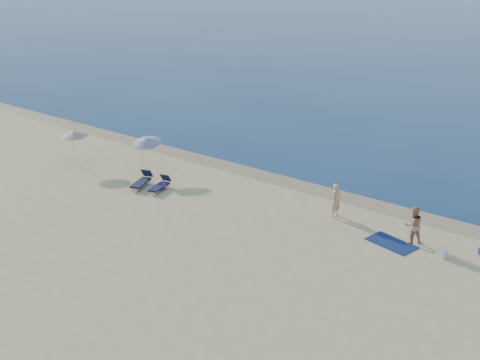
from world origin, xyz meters
name	(u,v)px	position (x,y,z in m)	size (l,w,h in m)	color
wet_sand_strip	(332,193)	(0.00, 19.40, 0.00)	(240.00, 1.60, 0.00)	#847254
person_left	(336,201)	(1.51, 17.01, 0.80)	(0.58, 0.38, 1.60)	tan
person_right	(413,225)	(5.32, 16.62, 0.83)	(0.80, 0.63, 1.65)	tan
beach_towel	(391,243)	(4.69, 16.05, 0.02)	(2.01, 1.12, 0.03)	#0D1A45
white_bag	(442,253)	(6.77, 16.21, 0.17)	(0.39, 0.33, 0.33)	silver
umbrella_near	(147,141)	(-9.71, 16.07, 1.77)	(2.00, 2.02, 2.10)	silver
umbrella_far	(74,134)	(-13.78, 14.42, 1.81)	(1.75, 1.76, 2.07)	silver
lounger_left	(142,181)	(-8.37, 14.30, 0.26)	(1.04, 1.73, 0.73)	#131835
lounger_right	(160,185)	(-7.25, 14.49, 0.24)	(0.83, 1.59, 0.67)	#141537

